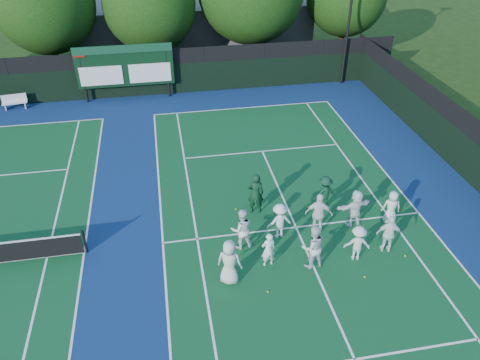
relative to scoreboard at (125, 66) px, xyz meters
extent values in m
plane|color=#1B360E|center=(7.01, -15.59, -2.19)|extent=(120.00, 120.00, 0.00)
cube|color=navy|center=(1.01, -14.59, -2.19)|extent=(34.00, 32.00, 0.01)
cube|color=#104E25|center=(7.01, -14.59, -2.18)|extent=(10.97, 23.77, 0.00)
cube|color=white|center=(7.01, -2.70, -2.18)|extent=(10.97, 0.08, 0.00)
cube|color=white|center=(1.53, -14.59, -2.18)|extent=(0.08, 23.77, 0.00)
cube|color=white|center=(12.50, -14.59, -2.18)|extent=(0.08, 23.77, 0.00)
cube|color=white|center=(2.90, -14.59, -2.18)|extent=(0.08, 23.77, 0.00)
cube|color=white|center=(11.13, -14.59, -2.18)|extent=(0.08, 23.77, 0.00)
cube|color=white|center=(7.01, -20.99, -2.18)|extent=(8.23, 0.08, 0.00)
cube|color=white|center=(7.01, -8.19, -2.18)|extent=(8.23, 0.08, 0.00)
cube|color=white|center=(7.01, -14.59, -2.18)|extent=(0.08, 12.80, 0.00)
cube|color=white|center=(-6.99, -2.70, -2.18)|extent=(10.97, 0.08, 0.00)
cube|color=white|center=(-1.50, -14.59, -2.18)|extent=(0.08, 23.77, 0.00)
cube|color=white|center=(-2.87, -14.59, -2.18)|extent=(0.08, 23.77, 0.00)
cube|color=black|center=(1.01, 0.41, -1.19)|extent=(34.00, 0.08, 2.00)
cube|color=black|center=(1.01, 0.41, 0.31)|extent=(34.00, 0.05, 1.00)
cylinder|color=black|center=(-2.59, 0.01, -0.44)|extent=(0.16, 0.16, 3.50)
cylinder|color=black|center=(2.61, 0.01, -0.44)|extent=(0.16, 0.16, 3.50)
cube|color=black|center=(0.01, 0.01, 0.01)|extent=(6.00, 0.15, 2.60)
cube|color=#124228|center=(0.01, -0.09, 1.11)|extent=(6.00, 0.05, 0.50)
cube|color=white|center=(-1.49, -0.09, -0.49)|extent=(2.60, 0.04, 1.20)
cube|color=white|center=(1.51, -0.09, -0.49)|extent=(2.60, 0.04, 1.20)
cube|color=#A0120D|center=(-2.59, -0.09, 1.01)|extent=(0.70, 0.04, 0.50)
cube|color=#5B5C61|center=(5.01, 8.41, -0.19)|extent=(18.00, 6.00, 4.00)
cylinder|color=black|center=(14.51, 0.11, 2.81)|extent=(0.16, 0.16, 10.00)
cylinder|color=black|center=(-1.39, -14.59, -1.64)|extent=(0.10, 0.10, 1.10)
cube|color=white|center=(-6.89, -0.29, -1.79)|extent=(1.49, 0.59, 0.06)
cube|color=white|center=(-6.89, -0.14, -1.51)|extent=(1.44, 0.27, 0.48)
cube|color=white|center=(-7.47, -0.29, -2.00)|extent=(0.11, 0.34, 0.39)
cube|color=white|center=(-6.31, -0.29, -2.00)|extent=(0.11, 0.34, 0.39)
cylinder|color=black|center=(-4.72, 3.91, -0.76)|extent=(0.44, 0.44, 2.86)
sphere|color=#13340C|center=(-4.72, 3.91, 3.07)|extent=(6.41, 6.41, 6.41)
sphere|color=#13340C|center=(-4.12, 4.21, 2.43)|extent=(4.49, 4.49, 4.49)
cylinder|color=black|center=(1.89, 3.91, -0.90)|extent=(0.44, 0.44, 2.58)
sphere|color=#13340C|center=(1.89, 3.91, 2.71)|extent=(6.18, 6.18, 6.18)
sphere|color=#13340C|center=(2.49, 4.21, 2.09)|extent=(4.33, 4.33, 4.33)
cylinder|color=black|center=(8.79, 3.91, -0.73)|extent=(0.44, 0.44, 2.92)
cylinder|color=black|center=(15.71, 3.91, -0.76)|extent=(0.44, 0.44, 2.86)
sphere|color=#13340C|center=(16.31, 4.21, 2.23)|extent=(3.99, 3.99, 3.99)
sphere|color=yellow|center=(5.04, -17.87, -2.16)|extent=(0.07, 0.07, 0.07)
sphere|color=yellow|center=(8.67, -17.81, -2.16)|extent=(0.07, 0.07, 0.07)
sphere|color=yellow|center=(4.77, -12.94, -2.16)|extent=(0.07, 0.07, 0.07)
sphere|color=yellow|center=(7.90, -13.37, -2.16)|extent=(0.07, 0.07, 0.07)
sphere|color=yellow|center=(10.65, -17.03, -2.16)|extent=(0.07, 0.07, 0.07)
imported|color=silver|center=(3.81, -17.08, -1.28)|extent=(1.05, 0.88, 1.83)
imported|color=white|center=(5.36, -16.50, -1.45)|extent=(0.58, 0.43, 1.48)
imported|color=silver|center=(6.94, -16.82, -1.28)|extent=(0.95, 0.78, 1.82)
imported|color=silver|center=(8.72, -16.76, -1.44)|extent=(1.07, 0.77, 1.50)
imported|color=white|center=(10.05, -16.57, -1.36)|extent=(1.05, 0.67, 1.66)
imported|color=white|center=(4.57, -15.33, -1.31)|extent=(0.88, 0.70, 1.76)
imported|color=white|center=(6.16, -14.99, -1.41)|extent=(1.09, 0.74, 1.57)
imported|color=white|center=(7.78, -15.01, -1.26)|extent=(1.17, 0.78, 1.85)
imported|color=white|center=(9.41, -14.80, -1.35)|extent=(1.62, 0.76, 1.68)
imported|color=silver|center=(10.96, -14.90, -1.44)|extent=(0.84, 0.66, 1.51)
imported|color=#0E341D|center=(5.57, -13.21, -1.23)|extent=(0.76, 0.56, 1.92)
imported|color=#103B24|center=(8.56, -13.46, -1.40)|extent=(1.13, 0.81, 1.58)
camera|label=1|loc=(2.01, -29.00, 10.18)|focal=35.00mm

